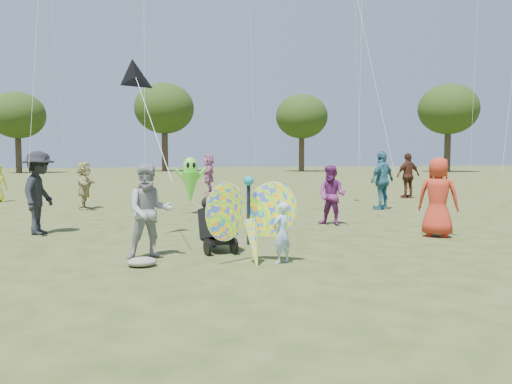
% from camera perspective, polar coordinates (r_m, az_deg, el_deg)
% --- Properties ---
extents(ground, '(160.00, 160.00, 0.00)m').
position_cam_1_polar(ground, '(7.92, 4.16, -8.68)').
color(ground, '#51592B').
rests_on(ground, ground).
extents(child_girl, '(0.44, 0.38, 1.00)m').
position_cam_1_polar(child_girl, '(8.18, 2.98, -4.69)').
color(child_girl, '#9FC0E2').
rests_on(child_girl, ground).
extents(adult_man, '(0.84, 0.67, 1.63)m').
position_cam_1_polar(adult_man, '(8.72, -12.10, -2.16)').
color(adult_man, '#96969B').
rests_on(adult_man, ground).
extents(grey_bag, '(0.47, 0.38, 0.15)m').
position_cam_1_polar(grey_bag, '(8.21, -12.92, -7.78)').
color(grey_bag, gray).
rests_on(grey_bag, ground).
extents(crowd_a, '(1.01, 0.97, 1.74)m').
position_cam_1_polar(crowd_a, '(11.56, 20.09, -0.54)').
color(crowd_a, red).
rests_on(crowd_a, ground).
extents(crowd_b, '(0.93, 1.33, 1.87)m').
position_cam_1_polar(crowd_b, '(12.21, -23.54, -0.09)').
color(crowd_b, black).
rests_on(crowd_b, ground).
extents(crowd_c, '(1.23, 0.93, 1.94)m').
position_cam_1_polar(crowd_c, '(17.02, 14.22, 1.29)').
color(crowd_c, teal).
rests_on(crowd_c, ground).
extents(crowd_d, '(0.61, 1.52, 1.60)m').
position_cam_1_polar(crowd_d, '(17.56, -19.03, 0.72)').
color(crowd_d, tan).
rests_on(crowd_d, ground).
extents(crowd_e, '(0.94, 0.94, 1.53)m').
position_cam_1_polar(crowd_e, '(12.85, 8.66, -0.38)').
color(crowd_e, '#73266C').
rests_on(crowd_e, ground).
extents(crowd_h, '(1.18, 0.62, 1.92)m').
position_cam_1_polar(crowd_h, '(22.12, 16.99, 1.81)').
color(crowd_h, '#472217').
rests_on(crowd_h, ground).
extents(crowd_j, '(0.90, 1.83, 1.89)m').
position_cam_1_polar(crowd_j, '(24.12, -5.43, 2.10)').
color(crowd_j, '#B6689D').
rests_on(crowd_j, ground).
extents(jogging_stroller, '(0.63, 1.10, 1.09)m').
position_cam_1_polar(jogging_stroller, '(9.26, -4.51, -2.98)').
color(jogging_stroller, black).
rests_on(jogging_stroller, ground).
extents(butterfly_kite, '(1.74, 0.75, 1.64)m').
position_cam_1_polar(butterfly_kite, '(8.08, -0.64, -3.35)').
color(butterfly_kite, '#F4265C').
rests_on(butterfly_kite, ground).
extents(delta_kite_rig, '(1.01, 2.21, 2.48)m').
position_cam_1_polar(delta_kite_rig, '(10.76, -13.56, 12.57)').
color(delta_kite_rig, black).
rests_on(delta_kite_rig, ground).
extents(alien_kite, '(1.12, 0.69, 1.74)m').
position_cam_1_polar(alien_kite, '(15.33, -7.51, 1.10)').
color(alien_kite, '#60E535').
rests_on(alien_kite, ground).
extents(tree_line, '(91.78, 33.60, 10.79)m').
position_cam_1_polar(tree_line, '(52.92, -7.82, 9.52)').
color(tree_line, '#3A2D21').
rests_on(tree_line, ground).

